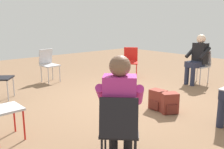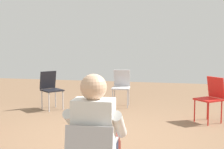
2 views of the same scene
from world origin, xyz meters
The scene contains 6 objects.
ground_plane centered at (0.00, 0.00, 0.00)m, with size 14.05×14.05×0.00m, color brown.
chair_northwest centered at (-1.78, 1.84, 0.50)m, with size 0.58×0.58×0.85m.
chair_northeast centered at (1.62, 1.43, 0.50)m, with size 0.59×0.58×0.85m.
chair_north centered at (-0.30, 2.53, 0.50)m, with size 0.43×0.47×0.85m.
person_with_laptop centered at (0.37, -2.06, 0.69)m, with size 0.51×0.54×1.24m.
backpack_near_laptop_user centered at (0.18, -0.69, 0.16)m, with size 0.26×0.29×0.36m.
Camera 2 is at (1.08, -4.59, 1.49)m, focal length 50.00 mm.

